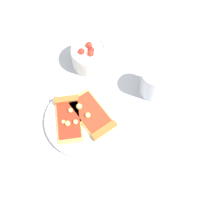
% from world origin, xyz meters
% --- Properties ---
extents(ground_plane, '(2.40, 2.40, 0.00)m').
position_xyz_m(ground_plane, '(0.00, 0.00, 0.00)').
color(ground_plane, '#B2B7BC').
rests_on(ground_plane, ground).
extents(plate, '(0.24, 0.24, 0.01)m').
position_xyz_m(plate, '(-0.01, -0.03, 0.01)').
color(plate, white).
rests_on(plate, ground_plane).
extents(pizza_slice_near, '(0.17, 0.11, 0.02)m').
position_xyz_m(pizza_slice_near, '(-0.01, -0.08, 0.02)').
color(pizza_slice_near, '#E5B256').
rests_on(pizza_slice_near, plate).
extents(pizza_slice_far, '(0.17, 0.17, 0.02)m').
position_xyz_m(pizza_slice_far, '(-0.02, -0.00, 0.02)').
color(pizza_slice_far, '#E5B256').
rests_on(pizza_slice_far, plate).
extents(salad_bowl, '(0.11, 0.11, 0.08)m').
position_xyz_m(salad_bowl, '(-0.22, -0.05, 0.04)').
color(salad_bowl, white).
rests_on(salad_bowl, ground_plane).
extents(soda_glass, '(0.08, 0.08, 0.10)m').
position_xyz_m(soda_glass, '(-0.15, 0.16, 0.05)').
color(soda_glass, silver).
rests_on(soda_glass, ground_plane).
extents(paper_napkin, '(0.14, 0.15, 0.00)m').
position_xyz_m(paper_napkin, '(0.22, 0.13, 0.00)').
color(paper_napkin, silver).
rests_on(paper_napkin, ground_plane).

